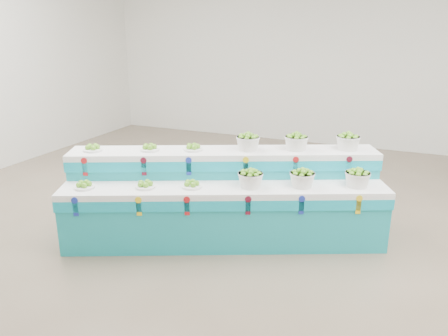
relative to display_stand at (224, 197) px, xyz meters
The scene contains 15 objects.
ground 0.58m from the display_stand, ahead, with size 10.00×10.00×0.00m, color brown.
back_wall 5.19m from the display_stand, 86.77° to the left, with size 10.00×10.00×0.00m, color silver.
display_stand is the anchor object (origin of this frame).
plate_lower_left 1.58m from the display_stand, 147.60° to the right, with size 0.23×0.23×0.09m, color white.
plate_lower_mid 0.94m from the display_stand, 141.42° to the right, with size 0.23×0.23×0.09m, color white.
plate_lower_right 0.50m from the display_stand, 124.00° to the right, with size 0.23×0.23×0.09m, color white.
basket_lower_left 0.48m from the display_stand, 14.13° to the right, with size 0.28×0.28×0.20m, color silver, non-canonical shape.
basket_lower_mid 0.94m from the display_stand, ahead, with size 0.28×0.28×0.20m, color silver, non-canonical shape.
basket_lower_right 1.52m from the display_stand, 15.33° to the left, with size 0.28×0.28×0.20m, color silver, non-canonical shape.
plate_upper_left 1.66m from the display_stand, 164.28° to the right, with size 0.23×0.23×0.09m, color white.
plate_upper_mid 1.06m from the display_stand, behind, with size 0.23×0.23×0.09m, color white.
plate_upper_right 0.70m from the display_stand, behind, with size 0.23×0.23×0.09m, color white.
basket_upper_left 0.71m from the display_stand, 62.25° to the left, with size 0.28×0.28×0.20m, color silver, non-canonical shape.
basket_upper_mid 1.08m from the display_stand, 38.81° to the left, with size 0.28×0.28×0.20m, color silver, non-canonical shape.
basket_upper_right 1.61m from the display_stand, 32.79° to the left, with size 0.28×0.28×0.20m, color silver, non-canonical shape.
Camera 1 is at (1.58, -4.36, 2.40)m, focal length 35.13 mm.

